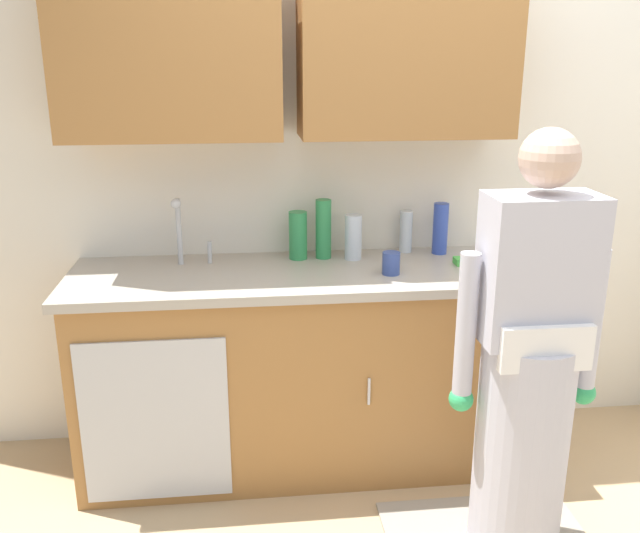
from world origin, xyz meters
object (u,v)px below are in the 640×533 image
bottle_water_short (353,237)px  bottle_dish_liquid (440,229)px  person_at_sink (527,388)px  bottle_soap (323,229)px  bottle_cleaner_spray (298,235)px  cup_by_sink (391,263)px  sink (188,276)px  sponge (467,261)px  bottle_water_tall (405,231)px

bottle_water_short → bottle_dish_liquid: (0.42, 0.05, 0.02)m
person_at_sink → bottle_soap: (-0.64, 0.89, 0.39)m
bottle_water_short → bottle_cleaner_spray: 0.25m
bottle_dish_liquid → bottle_cleaner_spray: bottle_dish_liquid is taller
bottle_soap → cup_by_sink: (0.26, -0.28, -0.09)m
sink → bottle_cleaner_spray: 0.54m
person_at_sink → bottle_soap: 1.16m
person_at_sink → sponge: bearing=90.5°
cup_by_sink → sponge: cup_by_sink is taller
bottle_soap → sponge: 0.67m
person_at_sink → cup_by_sink: (-0.38, 0.62, 0.30)m
person_at_sink → bottle_cleaner_spray: bearing=130.1°
person_at_sink → bottle_water_short: size_ratio=7.75×
bottle_water_tall → bottle_water_short: bearing=-160.7°
sink → bottle_cleaner_spray: (0.49, 0.17, 0.13)m
person_at_sink → bottle_water_tall: size_ratio=8.10×
person_at_sink → bottle_dish_liquid: bearing=95.1°
bottle_soap → bottle_water_short: (0.13, -0.04, -0.03)m
bottle_water_short → bottle_cleaner_spray: bearing=171.8°
bottle_water_short → bottle_dish_liquid: 0.43m
bottle_water_tall → bottle_cleaner_spray: bottle_cleaner_spray is taller
person_at_sink → cup_by_sink: bearing=121.5°
bottle_dish_liquid → bottle_soap: bearing=-178.6°
bottle_water_short → sink: bearing=-169.7°
sink → cup_by_sink: bearing=-7.0°
bottle_soap → bottle_water_tall: size_ratio=1.37×
sink → bottle_water_short: 0.77m
bottle_water_short → cup_by_sink: size_ratio=2.15×
bottle_soap → bottle_water_short: size_ratio=1.31×
bottle_soap → bottle_cleaner_spray: size_ratio=1.24×
bottle_soap → bottle_water_short: 0.14m
bottle_soap → sponge: bearing=-15.5°
bottle_water_tall → bottle_cleaner_spray: 0.52m
bottle_water_short → bottle_dish_liquid: bottle_dish_liquid is taller
person_at_sink → bottle_water_short: bearing=120.3°
sink → bottle_soap: (0.61, 0.17, 0.15)m
sink → bottle_water_short: size_ratio=2.39×
sink → bottle_water_tall: 1.04m
sink → person_at_sink: bearing=-30.1°
bottle_soap → bottle_dish_liquid: size_ratio=1.13×
bottle_cleaner_spray → cup_by_sink: size_ratio=2.27×
person_at_sink → bottle_water_tall: person_at_sink is taller
bottle_soap → cup_by_sink: bearing=-47.0°
bottle_water_tall → bottle_dish_liquid: 0.16m
bottle_water_tall → bottle_cleaner_spray: (-0.52, -0.06, 0.01)m
sink → bottle_water_tall: (1.01, 0.23, 0.11)m
bottle_soap → bottle_water_short: bottle_soap is taller
sink → bottle_water_short: (0.74, 0.14, 0.12)m
bottle_dish_liquid → sponge: bottle_dish_liquid is taller
sponge → cup_by_sink: bearing=-164.2°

